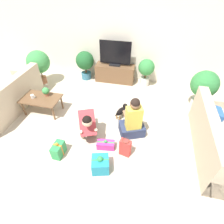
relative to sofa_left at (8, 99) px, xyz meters
The scene contains 20 objects.
ground_plane 2.47m from the sofa_left, ahead, with size 16.00×16.00×0.00m, color beige.
wall_back 3.49m from the sofa_left, 43.41° to the left, with size 8.40×0.06×2.60m.
sofa_left is the anchor object (origin of this frame).
sofa_right 4.86m from the sofa_left, ahead, with size 0.84×2.07×0.85m.
coffee_table 0.91m from the sofa_left, ahead, with size 0.92×0.57×0.42m.
tv_console 3.09m from the sofa_left, 40.96° to the left, with size 1.20×0.41×0.54m.
tv 3.14m from the sofa_left, 40.96° to the left, with size 0.93×0.20×0.73m.
potted_plant_corner_left 1.44m from the sofa_left, 83.93° to the left, with size 0.66×0.66×1.03m.
potted_plant_corner_right 4.86m from the sofa_left, 13.49° to the left, with size 0.64×0.64×1.04m.
potted_plant_back_left 2.42m from the sofa_left, 55.05° to the left, with size 0.56×0.56×0.90m.
potted_plant_back_right 3.83m from the sofa_left, 31.01° to the left, with size 0.47×0.47×0.83m.
person_kneeling 2.31m from the sofa_left, 10.73° to the right, with size 0.60×0.84×0.80m.
person_sitting 3.19m from the sofa_left, ahead, with size 0.63×0.60×0.98m.
dog 2.89m from the sofa_left, ahead, with size 0.27×0.46×0.29m.
gift_box_a 3.00m from the sofa_left, 23.15° to the right, with size 0.38×0.38×0.35m.
gift_box_b 2.15m from the sofa_left, 29.28° to the right, with size 0.19×0.30×0.34m.
gift_box_c 2.82m from the sofa_left, 13.98° to the right, with size 0.38×0.22×0.22m.
gift_bag_a 3.22m from the sofa_left, 13.49° to the right, with size 0.23×0.17×0.41m.
mug 0.74m from the sofa_left, ahead, with size 0.12×0.08×0.09m.
tabletop_plant 1.05m from the sofa_left, 12.58° to the left, with size 0.17×0.17×0.22m.
Camera 1 is at (0.94, -2.55, 2.89)m, focal length 28.00 mm.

